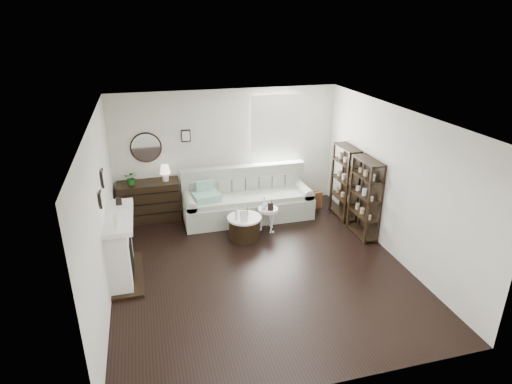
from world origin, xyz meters
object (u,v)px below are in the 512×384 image
object	(u,v)px
sofa	(247,201)
drum_table	(244,227)
pedestal_table	(268,210)
dresser	(150,201)

from	to	relation	value
sofa	drum_table	xyz separation A→B (m)	(-0.29, -0.99, -0.12)
sofa	drum_table	size ratio (longest dim) A/B	4.11
sofa	pedestal_table	distance (m)	0.83
drum_table	pedestal_table	distance (m)	0.62
dresser	drum_table	bearing A→B (deg)	-37.73
sofa	drum_table	world-z (taller)	sofa
drum_table	pedestal_table	bearing A→B (deg)	20.36
sofa	pedestal_table	size ratio (longest dim) A/B	5.55
dresser	pedestal_table	size ratio (longest dim) A/B	2.58
sofa	dresser	world-z (taller)	sofa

